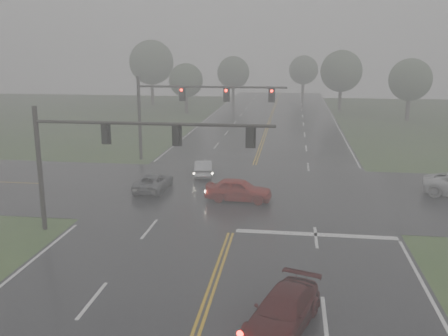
# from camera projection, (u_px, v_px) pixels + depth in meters

# --- Properties ---
(main_road) EXTENTS (18.00, 160.00, 0.02)m
(main_road) POSITION_uv_depth(u_px,v_px,m) (242.00, 200.00, 32.51)
(main_road) COLOR black
(main_road) RESTS_ON ground
(cross_street) EXTENTS (120.00, 14.00, 0.02)m
(cross_street) POSITION_uv_depth(u_px,v_px,m) (245.00, 192.00, 34.44)
(cross_street) COLOR black
(cross_street) RESTS_ON ground
(stop_bar) EXTENTS (8.50, 0.50, 0.01)m
(stop_bar) POSITION_uv_depth(u_px,v_px,m) (316.00, 235.00, 26.52)
(stop_bar) COLOR silver
(stop_bar) RESTS_ON ground
(sedan_maroon) EXTENTS (3.14, 4.82, 1.30)m
(sedan_maroon) POSITION_uv_depth(u_px,v_px,m) (283.00, 328.00, 17.73)
(sedan_maroon) COLOR #390A0B
(sedan_maroon) RESTS_ON ground
(sedan_red) EXTENTS (4.42, 2.03, 1.47)m
(sedan_red) POSITION_uv_depth(u_px,v_px,m) (239.00, 201.00, 32.43)
(sedan_red) COLOR #9D130E
(sedan_red) RESTS_ON ground
(sedan_silver) EXTENTS (1.91, 3.92, 1.24)m
(sedan_silver) POSITION_uv_depth(u_px,v_px,m) (204.00, 176.00, 38.79)
(sedan_silver) COLOR #A3A5AA
(sedan_silver) RESTS_ON ground
(car_grey) EXTENTS (2.10, 4.28, 1.17)m
(car_grey) POSITION_uv_depth(u_px,v_px,m) (154.00, 190.00, 34.76)
(car_grey) COLOR #4D4F54
(car_grey) RESTS_ON ground
(signal_gantry_near) EXTENTS (12.64, 0.30, 6.76)m
(signal_gantry_near) POSITION_uv_depth(u_px,v_px,m) (109.00, 146.00, 25.75)
(signal_gantry_near) COLOR black
(signal_gantry_near) RESTS_ON ground
(signal_gantry_far) EXTENTS (12.91, 0.37, 7.33)m
(signal_gantry_far) POSITION_uv_depth(u_px,v_px,m) (184.00, 102.00, 42.75)
(signal_gantry_far) COLOR black
(signal_gantry_far) RESTS_ON ground
(tree_nw_a) EXTENTS (5.09, 5.09, 7.48)m
(tree_nw_a) POSITION_uv_depth(u_px,v_px,m) (186.00, 80.00, 74.45)
(tree_nw_a) COLOR #2E271E
(tree_nw_a) RESTS_ON ground
(tree_ne_a) EXTENTS (6.39, 6.39, 9.38)m
(tree_ne_a) POSITION_uv_depth(u_px,v_px,m) (341.00, 71.00, 76.47)
(tree_ne_a) COLOR #2E271E
(tree_ne_a) RESTS_ON ground
(tree_n_mid) EXTENTS (5.64, 5.64, 8.28)m
(tree_n_mid) POSITION_uv_depth(u_px,v_px,m) (233.00, 73.00, 86.91)
(tree_n_mid) COLOR #2E271E
(tree_n_mid) RESTS_ON ground
(tree_e_near) EXTENTS (5.69, 5.69, 8.35)m
(tree_e_near) POSITION_uv_depth(u_px,v_px,m) (410.00, 80.00, 66.78)
(tree_e_near) COLOR #2E271E
(tree_e_near) RESTS_ON ground
(tree_nw_b) EXTENTS (7.49, 7.49, 11.01)m
(tree_nw_b) POSITION_uv_depth(u_px,v_px,m) (151.00, 62.00, 84.47)
(tree_nw_b) COLOR #2E271E
(tree_nw_b) RESTS_ON ground
(tree_n_far) EXTENTS (5.64, 5.64, 8.28)m
(tree_n_far) POSITION_uv_depth(u_px,v_px,m) (304.00, 70.00, 96.54)
(tree_n_far) COLOR #2E271E
(tree_n_far) RESTS_ON ground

